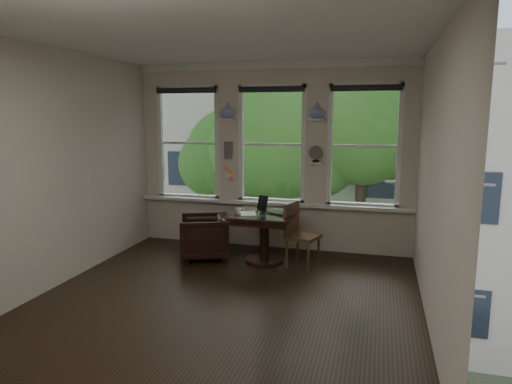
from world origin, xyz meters
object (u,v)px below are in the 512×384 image
(armchair_left, at_px, (204,237))
(laptop, at_px, (275,214))
(mug, at_px, (238,211))
(side_chair_right, at_px, (303,236))
(table, at_px, (264,238))

(armchair_left, height_order, laptop, laptop)
(laptop, bearing_deg, mug, -139.37)
(side_chair_right, bearing_deg, laptop, 108.00)
(laptop, height_order, mug, mug)
(laptop, bearing_deg, side_chair_right, 34.04)
(laptop, distance_m, mug, 0.54)
(side_chair_right, height_order, laptop, side_chair_right)
(table, height_order, laptop, laptop)
(table, relative_size, laptop, 2.61)
(mug, bearing_deg, table, 17.35)
(table, xyz_separation_m, laptop, (0.17, -0.05, 0.39))
(side_chair_right, bearing_deg, mug, 111.72)
(armchair_left, distance_m, laptop, 1.19)
(side_chair_right, relative_size, laptop, 2.67)
(side_chair_right, xyz_separation_m, laptop, (-0.42, -0.00, 0.30))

